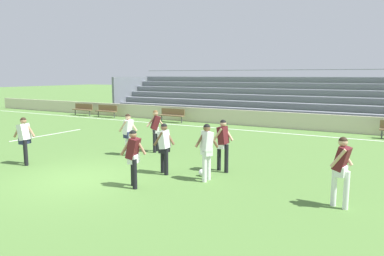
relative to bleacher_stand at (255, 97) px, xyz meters
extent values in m
plane|color=#517A38|center=(0.54, -16.94, -1.55)|extent=(160.00, 160.00, 0.00)
cube|color=white|center=(0.54, -5.45, -1.55)|extent=(44.00, 0.12, 0.01)
cube|color=white|center=(-7.04, -12.02, -1.55)|extent=(0.12, 4.40, 0.01)
cube|color=beige|center=(0.54, -3.63, -1.08)|extent=(48.00, 0.16, 0.95)
cube|color=#9EA3AD|center=(0.00, -2.26, -1.13)|extent=(22.40, 0.36, 0.08)
cube|color=slate|center=(0.00, -2.46, -1.34)|extent=(22.40, 0.04, 0.42)
cube|color=#9EA3AD|center=(0.00, -1.50, -0.71)|extent=(22.40, 0.36, 0.08)
cube|color=slate|center=(0.00, -1.70, -0.92)|extent=(22.40, 0.04, 0.42)
cube|color=#9EA3AD|center=(0.00, -0.74, -0.30)|extent=(22.40, 0.36, 0.08)
cube|color=slate|center=(0.00, -0.94, -0.50)|extent=(22.40, 0.04, 0.42)
cube|color=#9EA3AD|center=(0.00, 0.02, 0.12)|extent=(22.40, 0.36, 0.08)
cube|color=slate|center=(0.00, -0.18, -0.09)|extent=(22.40, 0.04, 0.42)
cube|color=#9EA3AD|center=(0.00, 0.79, 0.54)|extent=(22.40, 0.36, 0.08)
cube|color=slate|center=(0.00, 0.59, 0.33)|extent=(22.40, 0.04, 0.42)
cube|color=#9EA3AD|center=(0.00, 1.55, 0.96)|extent=(22.40, 0.36, 0.08)
cube|color=slate|center=(0.00, 1.35, 0.75)|extent=(22.40, 0.04, 0.42)
cube|color=#9EA3AD|center=(0.00, 2.31, 1.38)|extent=(22.40, 0.36, 0.08)
cube|color=slate|center=(0.00, 2.11, 1.17)|extent=(22.40, 0.04, 0.42)
cube|color=slate|center=(-11.10, 0.02, -0.09)|extent=(0.20, 4.92, 2.94)
cylinder|color=slate|center=(0.00, 2.56, 1.93)|extent=(22.40, 0.06, 0.06)
cube|color=brown|center=(-12.31, -4.63, -1.10)|extent=(1.80, 0.40, 0.06)
cube|color=brown|center=(-12.31, -4.45, -0.85)|extent=(1.80, 0.05, 0.40)
cylinder|color=#47474C|center=(-13.09, -4.63, -1.33)|extent=(0.07, 0.07, 0.45)
cylinder|color=#47474C|center=(-11.53, -4.63, -1.33)|extent=(0.07, 0.07, 0.45)
cylinder|color=#47474C|center=(8.20, -4.63, -1.33)|extent=(0.07, 0.07, 0.45)
cube|color=brown|center=(-9.86, -4.63, -1.10)|extent=(1.80, 0.40, 0.06)
cube|color=brown|center=(-9.86, -4.45, -0.85)|extent=(1.80, 0.05, 0.40)
cylinder|color=#47474C|center=(-10.64, -4.63, -1.33)|extent=(0.07, 0.07, 0.45)
cylinder|color=#47474C|center=(-9.08, -4.63, -1.33)|extent=(0.07, 0.07, 0.45)
cube|color=brown|center=(-4.12, -4.63, -1.10)|extent=(1.80, 0.40, 0.06)
cube|color=brown|center=(-4.12, -4.45, -0.85)|extent=(1.80, 0.05, 0.40)
cylinder|color=#47474C|center=(-4.90, -4.63, -1.33)|extent=(0.07, 0.07, 0.45)
cylinder|color=#47474C|center=(-3.34, -4.63, -1.33)|extent=(0.07, 0.07, 0.45)
cylinder|color=white|center=(3.93, -15.38, -1.09)|extent=(0.13, 0.13, 0.92)
cylinder|color=white|center=(3.93, -15.11, -1.09)|extent=(0.13, 0.13, 0.92)
cube|color=white|center=(3.93, -15.24, -0.65)|extent=(0.42, 0.38, 0.24)
cube|color=white|center=(3.93, -15.24, -0.35)|extent=(0.47, 0.45, 0.58)
cylinder|color=brown|center=(3.74, -15.28, -0.31)|extent=(0.26, 0.33, 0.48)
cylinder|color=brown|center=(4.12, -15.20, -0.31)|extent=(0.26, 0.33, 0.48)
sphere|color=brown|center=(3.93, -15.24, 0.03)|extent=(0.21, 0.21, 0.21)
sphere|color=black|center=(3.93, -15.24, 0.05)|extent=(0.20, 0.20, 0.20)
cylinder|color=black|center=(2.29, -15.13, -1.14)|extent=(0.13, 0.13, 0.83)
cylinder|color=black|center=(2.54, -15.29, -1.14)|extent=(0.13, 0.13, 0.83)
cube|color=black|center=(2.41, -15.21, -0.74)|extent=(0.24, 0.37, 0.24)
cube|color=white|center=(2.41, -15.21, -0.44)|extent=(0.31, 0.39, 0.58)
cylinder|color=brown|center=(2.51, -15.04, -0.41)|extent=(0.36, 0.09, 0.47)
cylinder|color=brown|center=(2.32, -15.39, -0.41)|extent=(0.36, 0.09, 0.47)
sphere|color=brown|center=(2.41, -15.21, -0.06)|extent=(0.21, 0.21, 0.21)
sphere|color=black|center=(2.41, -15.21, -0.04)|extent=(0.20, 0.20, 0.20)
cylinder|color=white|center=(-0.13, -13.77, -1.14)|extent=(0.13, 0.13, 0.84)
cylinder|color=white|center=(-0.44, -13.61, -1.14)|extent=(0.13, 0.13, 0.84)
cube|color=#232847|center=(-0.29, -13.69, -0.74)|extent=(0.23, 0.36, 0.24)
cube|color=white|center=(-0.29, -13.69, -0.44)|extent=(0.30, 0.39, 0.59)
cylinder|color=#D6A884|center=(-0.40, -13.87, -0.40)|extent=(0.39, 0.08, 0.45)
cylinder|color=#D6A884|center=(-0.18, -13.51, -0.40)|extent=(0.39, 0.08, 0.45)
sphere|color=#D6A884|center=(-0.29, -13.69, -0.05)|extent=(0.21, 0.21, 0.21)
sphere|color=black|center=(-0.29, -13.69, -0.03)|extent=(0.20, 0.20, 0.20)
cylinder|color=black|center=(2.56, -16.88, -1.14)|extent=(0.13, 0.13, 0.83)
cylinder|color=black|center=(2.33, -16.67, -1.14)|extent=(0.13, 0.13, 0.83)
cube|color=white|center=(2.44, -16.78, -0.74)|extent=(0.30, 0.40, 0.24)
cube|color=#56191E|center=(2.44, -16.78, -0.44)|extent=(0.42, 0.45, 0.59)
cylinder|color=#A87A5B|center=(2.31, -16.93, -0.40)|extent=(0.35, 0.16, 0.48)
cylinder|color=#A87A5B|center=(2.58, -16.62, -0.40)|extent=(0.35, 0.16, 0.48)
sphere|color=#A87A5B|center=(2.44, -16.78, -0.06)|extent=(0.21, 0.21, 0.21)
sphere|color=black|center=(2.44, -16.78, -0.04)|extent=(0.20, 0.20, 0.20)
cylinder|color=black|center=(0.31, -12.80, -1.09)|extent=(0.13, 0.13, 0.92)
cylinder|color=black|center=(0.24, -12.51, -1.09)|extent=(0.13, 0.13, 0.92)
cube|color=white|center=(0.28, -12.65, -0.65)|extent=(0.41, 0.41, 0.24)
cube|color=#56191E|center=(0.28, -12.65, -0.35)|extent=(0.54, 0.54, 0.60)
cylinder|color=#D6A884|center=(0.09, -12.72, -0.31)|extent=(0.32, 0.32, 0.46)
cylinder|color=#D6A884|center=(0.47, -12.59, -0.31)|extent=(0.32, 0.32, 0.46)
sphere|color=#D6A884|center=(0.28, -12.65, 0.03)|extent=(0.21, 0.21, 0.21)
sphere|color=brown|center=(0.28, -12.65, 0.05)|extent=(0.20, 0.20, 0.20)
cylinder|color=black|center=(3.74, -13.98, -1.10)|extent=(0.13, 0.13, 0.91)
cylinder|color=black|center=(4.07, -14.12, -1.10)|extent=(0.13, 0.13, 0.91)
cube|color=white|center=(3.90, -14.05, -0.66)|extent=(0.23, 0.37, 0.24)
cube|color=#56191E|center=(3.90, -14.05, -0.36)|extent=(0.30, 0.39, 0.58)
cylinder|color=#D6A884|center=(4.01, -13.87, -0.32)|extent=(0.36, 0.09, 0.47)
cylinder|color=#D6A884|center=(3.80, -14.24, -0.32)|extent=(0.36, 0.09, 0.47)
sphere|color=#D6A884|center=(3.90, -14.05, 0.02)|extent=(0.21, 0.21, 0.21)
sphere|color=black|center=(3.90, -14.05, 0.04)|extent=(0.20, 0.20, 0.20)
cylinder|color=white|center=(7.78, -15.66, -1.10)|extent=(0.13, 0.13, 0.91)
cylinder|color=white|center=(7.50, -15.56, -1.10)|extent=(0.13, 0.13, 0.91)
cube|color=white|center=(7.64, -15.61, -0.66)|extent=(0.28, 0.39, 0.24)
cube|color=#56191E|center=(7.64, -15.61, -0.36)|extent=(0.41, 0.44, 0.60)
cylinder|color=#D6A884|center=(7.59, -15.80, -0.33)|extent=(0.36, 0.14, 0.47)
cylinder|color=#D6A884|center=(7.70, -15.41, -0.33)|extent=(0.36, 0.14, 0.47)
sphere|color=#D6A884|center=(7.64, -15.61, 0.02)|extent=(0.21, 0.21, 0.21)
sphere|color=black|center=(7.64, -15.61, 0.04)|extent=(0.20, 0.20, 0.20)
cylinder|color=black|center=(-2.62, -16.51, -1.12)|extent=(0.13, 0.13, 0.88)
cylinder|color=black|center=(-2.33, -16.70, -1.12)|extent=(0.13, 0.13, 0.88)
cube|color=#232847|center=(-2.48, -16.61, -0.70)|extent=(0.27, 0.39, 0.24)
cube|color=white|center=(-2.48, -16.61, -0.40)|extent=(0.37, 0.42, 0.59)
cylinder|color=#A87A5B|center=(-2.34, -16.44, -0.36)|extent=(0.37, 0.12, 0.47)
cylinder|color=#A87A5B|center=(-2.61, -16.77, -0.36)|extent=(0.37, 0.12, 0.47)
sphere|color=#A87A5B|center=(-2.48, -16.61, -0.01)|extent=(0.21, 0.21, 0.21)
sphere|color=black|center=(-2.48, -16.61, 0.01)|extent=(0.20, 0.20, 0.20)
sphere|color=white|center=(3.58, -14.86, -1.44)|extent=(0.22, 0.22, 0.22)
camera|label=1|loc=(8.59, -24.36, 1.55)|focal=33.42mm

